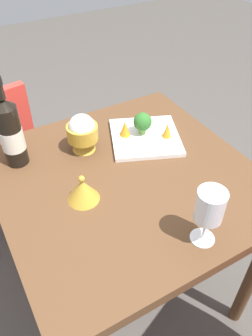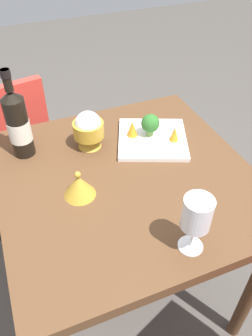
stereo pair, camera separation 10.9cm
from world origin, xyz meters
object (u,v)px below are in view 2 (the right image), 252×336
rice_bowl (88,129)px  broccoli_floret (150,124)px  wine_bottle (18,124)px  serving_plate (152,139)px  chair_near_window (5,144)px  wine_glass (197,215)px  rice_bowl_lid (79,186)px  carrot_garnish_left (132,128)px  carrot_garnish_right (174,134)px

rice_bowl → broccoli_floret: rice_bowl is taller
wine_bottle → rice_bowl: 0.24m
rice_bowl → serving_plate: size_ratio=0.43×
chair_near_window → wine_glass: 1.09m
rice_bowl_lid → carrot_garnish_left: rice_bowl_lid is taller
wine_bottle → serving_plate: wine_bottle is taller
broccoli_floret → carrot_garnish_left: (-0.06, 0.02, -0.02)m
serving_plate → carrot_garnish_left: carrot_garnish_left is taller
broccoli_floret → rice_bowl_lid: bearing=-150.2°
broccoli_floret → wine_bottle: bearing=169.0°
carrot_garnish_left → rice_bowl_lid: bearing=-141.7°
wine_bottle → serving_plate: size_ratio=0.97×
rice_bowl → rice_bowl_lid: bearing=-114.5°
wine_bottle → carrot_garnish_left: size_ratio=5.16×
wine_glass → chair_near_window: bearing=113.8°
rice_bowl → carrot_garnish_left: (0.16, -0.02, -0.03)m
wine_glass → carrot_garnish_left: bearing=85.0°
carrot_garnish_right → broccoli_floret: bearing=137.5°
rice_bowl_lid → carrot_garnish_left: size_ratio=1.63×
carrot_garnish_right → rice_bowl: bearing=160.5°
rice_bowl → rice_bowl_lid: 0.25m
rice_bowl_lid → broccoli_floret: (0.33, 0.19, 0.03)m
rice_bowl → carrot_garnish_right: 0.31m
wine_bottle → broccoli_floret: 0.46m
rice_bowl_lid → wine_glass: bearing=-53.7°
wine_bottle → rice_bowl_lid: (0.12, -0.27, -0.09)m
wine_bottle → carrot_garnish_right: bearing=-16.2°
wine_bottle → carrot_garnish_left: bearing=-9.6°
carrot_garnish_right → chair_near_window: bearing=138.4°
rice_bowl_lid → serving_plate: rice_bowl_lid is taller
wine_glass → rice_bowl: wine_glass is taller
wine_bottle → rice_bowl_lid: bearing=-65.6°
wine_glass → carrot_garnish_left: (0.04, 0.51, -0.08)m
wine_glass → broccoli_floret: (0.11, 0.49, -0.06)m
broccoli_floret → carrot_garnish_right: (0.07, -0.06, -0.02)m
wine_bottle → carrot_garnish_left: wine_bottle is taller
wine_bottle → carrot_garnish_left: 0.40m
serving_plate → wine_bottle: bearing=166.9°
chair_near_window → wine_bottle: bearing=-89.9°
rice_bowl_lid → carrot_garnish_right: size_ratio=1.75×
wine_bottle → carrot_garnish_right: 0.55m
chair_near_window → wine_bottle: 0.50m
rice_bowl → serving_plate: bearing=-14.4°
serving_plate → rice_bowl: bearing=165.6°
wine_glass → rice_bowl_lid: wine_glass is taller
rice_bowl_lid → chair_near_window: bearing=107.0°
wine_glass → carrot_garnish_right: (0.17, 0.42, -0.08)m
rice_bowl → carrot_garnish_right: rice_bowl is taller
carrot_garnish_left → rice_bowl: bearing=173.7°
rice_bowl → wine_glass: bearing=-77.5°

